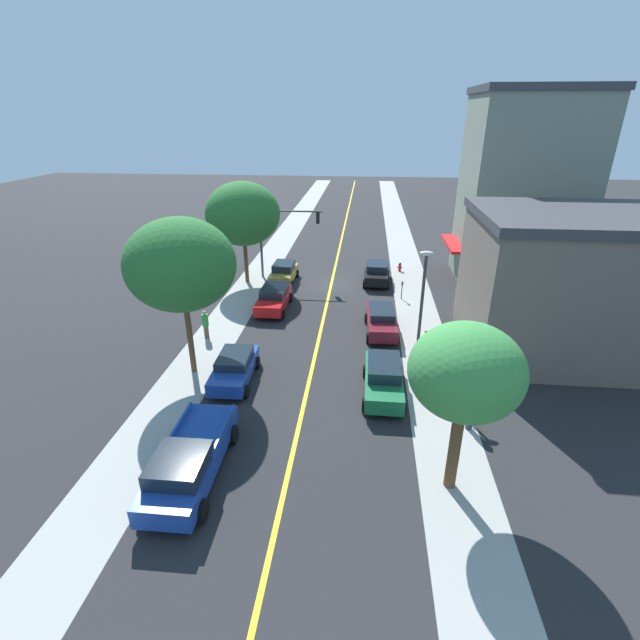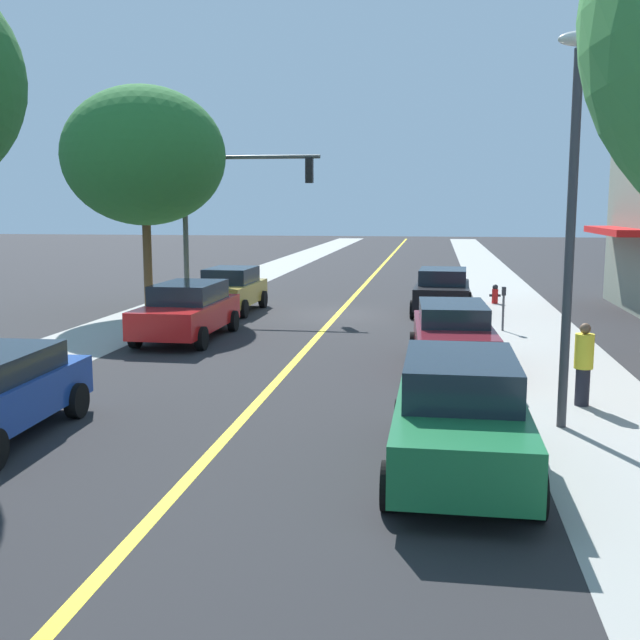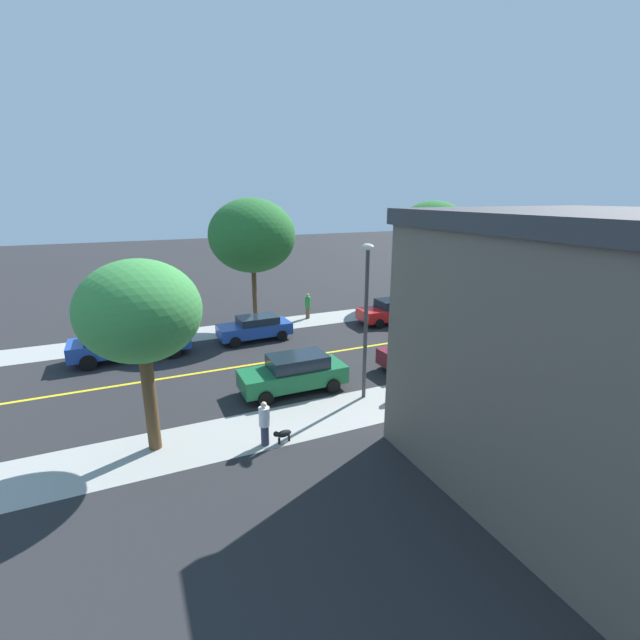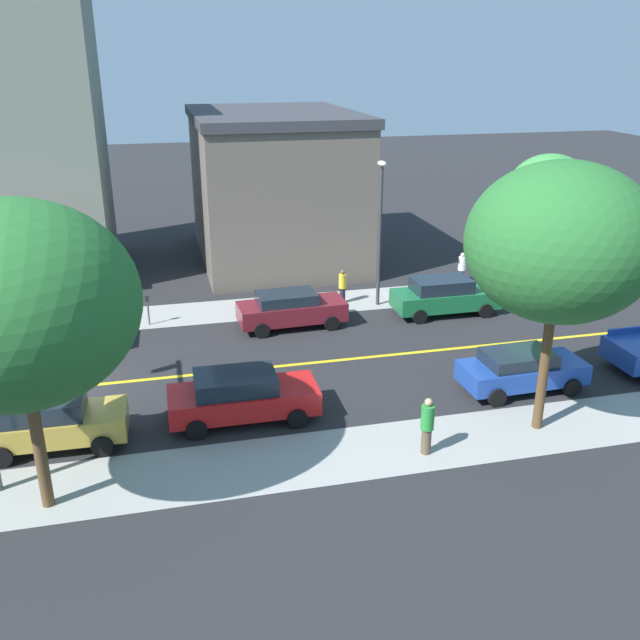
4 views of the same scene
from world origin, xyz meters
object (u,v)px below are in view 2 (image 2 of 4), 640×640
street_tree_right_corner (144,156)px  gold_sedan_right_curb (230,289)px  parking_meter (504,302)px  maroon_sedan_left_curb (453,335)px  fire_hydrant (495,294)px  pedestrian_yellow_shirt (584,363)px  street_lamp (573,190)px  green_sedan_left_curb (460,413)px  black_sedan_left_curb (442,290)px  traffic_light_mast (228,200)px  red_sedan_right_curb (188,310)px

street_tree_right_corner → gold_sedan_right_curb: street_tree_right_corner is taller
parking_meter → maroon_sedan_left_curb: bearing=74.3°
street_tree_right_corner → fire_hydrant: size_ratio=10.61×
pedestrian_yellow_shirt → street_lamp: bearing=95.5°
fire_hydrant → green_sedan_left_curb: green_sedan_left_curb is taller
street_tree_right_corner → black_sedan_left_curb: size_ratio=1.87×
street_tree_right_corner → gold_sedan_right_curb: bearing=-177.3°
traffic_light_mast → maroon_sedan_left_curb: (-8.16, 10.02, -3.23)m
parking_meter → street_lamp: size_ratio=0.21×
traffic_light_mast → red_sedan_right_curb: (-0.66, 6.92, -3.21)m
parking_meter → red_sedan_right_curb: red_sedan_right_curb is taller
red_sedan_right_curb → maroon_sedan_left_curb: (-7.50, 3.09, -0.02)m
street_tree_right_corner → black_sedan_left_curb: street_tree_right_corner is taller
pedestrian_yellow_shirt → maroon_sedan_left_curb: bearing=-23.3°
green_sedan_left_curb → pedestrian_yellow_shirt: bearing=148.9°
maroon_sedan_left_curb → fire_hydrant: bearing=168.8°
green_sedan_left_curb → black_sedan_left_curb: size_ratio=1.10×
fire_hydrant → black_sedan_left_curb: black_sedan_left_curb is taller
maroon_sedan_left_curb → traffic_light_mast: bearing=-143.4°
parking_meter → black_sedan_left_curb: 4.00m
traffic_light_mast → red_sedan_right_curb: size_ratio=1.24×
street_tree_right_corner → parking_meter: 13.63m
parking_meter → pedestrian_yellow_shirt: size_ratio=0.84×
street_tree_right_corner → red_sedan_right_curb: size_ratio=1.69×
fire_hydrant → red_sedan_right_curb: (9.42, 9.56, 0.47)m
street_lamp → street_tree_right_corner: bearing=-46.1°
parking_meter → red_sedan_right_curb: (9.17, 2.83, -0.06)m
traffic_light_mast → red_sedan_right_curb: 7.66m
parking_meter → street_tree_right_corner: bearing=-12.2°
red_sedan_right_curb → maroon_sedan_left_curb: 8.12m
fire_hydrant → gold_sedan_right_curb: 10.46m
street_tree_right_corner → red_sedan_right_curb: 8.02m
gold_sedan_right_curb → maroon_sedan_left_curb: size_ratio=0.91×
street_tree_right_corner → street_lamp: 18.29m
parking_meter → street_lamp: 10.90m
fire_hydrant → street_lamp: 17.55m
parking_meter → green_sedan_left_curb: (1.70, 12.95, -0.04)m
parking_meter → maroon_sedan_left_curb: size_ratio=0.29×
traffic_light_mast → pedestrian_yellow_shirt: bearing=-50.8°
gold_sedan_right_curb → maroon_sedan_left_curb: 11.74m
street_lamp → gold_sedan_right_curb: street_lamp is taller
street_tree_right_corner → black_sedan_left_curb: bearing=-175.5°
red_sedan_right_curb → black_sedan_left_curb: bearing=131.6°
green_sedan_left_curb → maroon_sedan_left_curb: (-0.04, -7.02, -0.04)m
traffic_light_mast → green_sedan_left_curb: size_ratio=1.25×
black_sedan_left_curb → maroon_sedan_left_curb: bearing=3.1°
maroon_sedan_left_curb → green_sedan_left_curb: bearing=-2.9°
red_sedan_right_curb → pedestrian_yellow_shirt: bearing=59.2°
street_lamp → parking_meter: bearing=-89.2°
fire_hydrant → traffic_light_mast: bearing=14.7°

